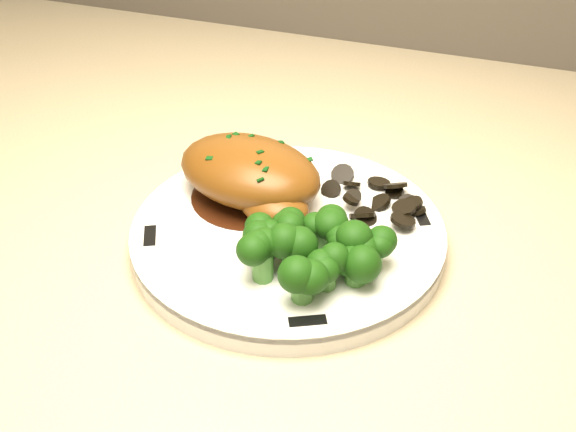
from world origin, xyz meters
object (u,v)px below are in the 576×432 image
(counter, at_px, (30,408))
(chicken_breast, at_px, (252,175))
(plate, at_px, (288,235))
(broccoli_florets, at_px, (314,250))

(counter, height_order, chicken_breast, counter)
(plate, distance_m, chicken_breast, 0.05)
(broccoli_florets, bearing_deg, counter, 163.15)
(counter, xyz_separation_m, plate, (0.42, -0.09, 0.48))
(chicken_breast, distance_m, broccoli_florets, 0.10)
(counter, relative_size, plate, 9.36)
(counter, bearing_deg, chicken_breast, -10.35)
(plate, xyz_separation_m, broccoli_florets, (0.03, -0.04, 0.03))
(counter, relative_size, chicken_breast, 16.64)
(plate, xyz_separation_m, chicken_breast, (-0.04, 0.02, 0.03))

